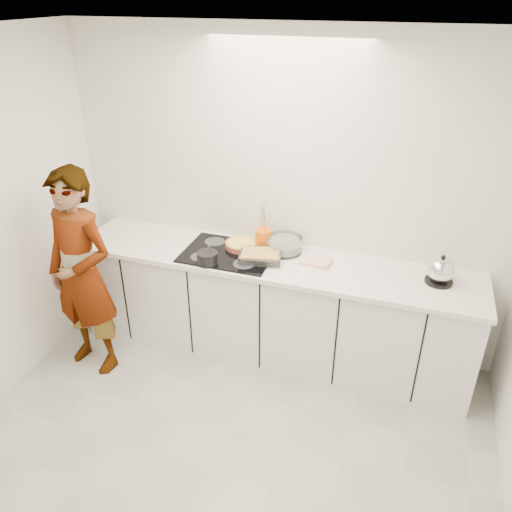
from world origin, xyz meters
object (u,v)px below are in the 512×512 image
(saucepan, at_px, (207,258))
(mixing_bowl, at_px, (285,245))
(hob, at_px, (229,253))
(tart_dish, at_px, (242,244))
(cook, at_px, (82,275))
(baking_dish, at_px, (260,255))
(kettle, at_px, (441,271))
(utensil_crock, at_px, (263,239))

(saucepan, relative_size, mixing_bowl, 0.64)
(hob, bearing_deg, tart_dish, 61.73)
(tart_dish, xyz_separation_m, cook, (-1.06, -0.69, -0.10))
(saucepan, xyz_separation_m, cook, (-0.90, -0.36, -0.12))
(baking_dish, distance_m, mixing_bowl, 0.25)
(hob, relative_size, tart_dish, 2.16)
(kettle, distance_m, utensil_crock, 1.37)
(mixing_bowl, distance_m, kettle, 1.19)
(baking_dish, distance_m, cook, 1.38)
(saucepan, distance_m, utensil_crock, 0.51)
(hob, distance_m, kettle, 1.61)
(kettle, bearing_deg, saucepan, -170.46)
(saucepan, distance_m, kettle, 1.72)
(hob, height_order, baking_dish, baking_dish)
(saucepan, relative_size, baking_dish, 0.53)
(tart_dish, distance_m, utensil_crock, 0.18)
(utensil_crock, bearing_deg, kettle, -4.46)
(mixing_bowl, distance_m, utensil_crock, 0.18)
(tart_dish, bearing_deg, kettle, -1.71)
(tart_dish, relative_size, baking_dish, 0.91)
(mixing_bowl, bearing_deg, tart_dish, -170.27)
(baking_dish, bearing_deg, kettle, 4.54)
(hob, xyz_separation_m, saucepan, (-0.09, -0.21, 0.05))
(tart_dish, distance_m, mixing_bowl, 0.35)
(baking_dish, height_order, kettle, kettle)
(kettle, height_order, cook, cook)
(mixing_bowl, xyz_separation_m, utensil_crock, (-0.18, 0.00, 0.02))
(mixing_bowl, height_order, kettle, kettle)
(kettle, bearing_deg, utensil_crock, 175.54)
(mixing_bowl, xyz_separation_m, kettle, (1.19, -0.11, 0.03))
(saucepan, height_order, mixing_bowl, saucepan)
(utensil_crock, xyz_separation_m, cook, (-1.22, -0.75, -0.14))
(tart_dish, distance_m, kettle, 1.54)
(kettle, height_order, utensil_crock, kettle)
(mixing_bowl, bearing_deg, kettle, -5.07)
(mixing_bowl, bearing_deg, baking_dish, -122.88)
(baking_dish, height_order, utensil_crock, utensil_crock)
(utensil_crock, bearing_deg, tart_dish, -159.94)
(saucepan, distance_m, mixing_bowl, 0.64)
(baking_dish, relative_size, cook, 0.21)
(baking_dish, bearing_deg, saucepan, -154.09)
(cook, bearing_deg, tart_dish, 42.61)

